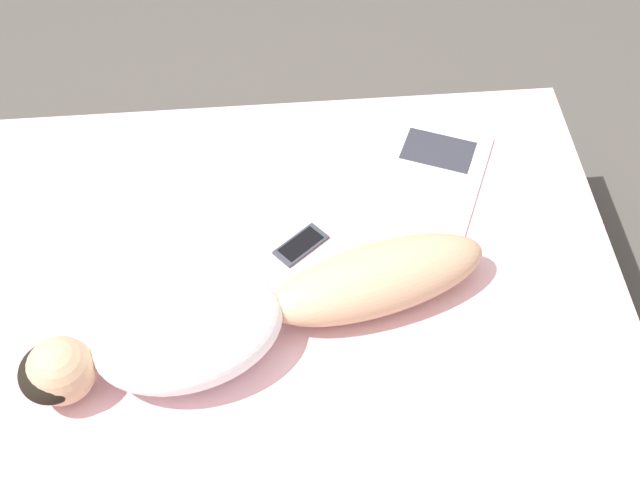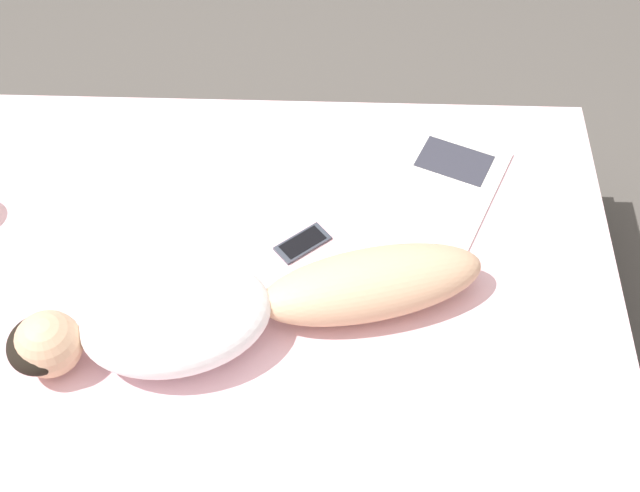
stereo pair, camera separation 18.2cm
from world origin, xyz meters
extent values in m
plane|color=#4C4742|center=(0.00, 0.00, 0.00)|extent=(12.00, 12.00, 0.00)
cube|color=#383333|center=(0.00, 0.00, 0.16)|extent=(1.66, 2.14, 0.33)
cube|color=beige|center=(0.00, 0.00, 0.40)|extent=(1.60, 2.08, 0.15)
ellipsoid|color=tan|center=(0.00, -0.35, 0.56)|extent=(0.36, 0.64, 0.16)
ellipsoid|color=white|center=(-0.13, 0.15, 0.58)|extent=(0.46, 0.56, 0.19)
ellipsoid|color=black|center=(-0.22, 0.49, 0.57)|extent=(0.21, 0.20, 0.09)
sphere|color=tan|center=(-0.22, 0.47, 0.57)|extent=(0.17, 0.17, 0.17)
cube|color=silver|center=(0.33, -0.52, 0.48)|extent=(0.32, 0.37, 0.01)
cube|color=silver|center=(0.53, -0.61, 0.48)|extent=(0.32, 0.37, 0.01)
cube|color=#2D2D38|center=(0.53, -0.61, 0.49)|extent=(0.22, 0.26, 0.00)
cube|color=#333842|center=(0.19, -0.15, 0.48)|extent=(0.16, 0.17, 0.01)
cube|color=black|center=(0.19, -0.15, 0.49)|extent=(0.13, 0.14, 0.00)
camera|label=1|loc=(-1.40, -0.07, 2.47)|focal=50.00mm
camera|label=2|loc=(-1.40, -0.26, 2.47)|focal=50.00mm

